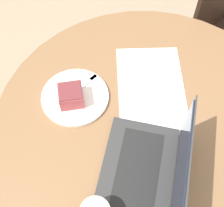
% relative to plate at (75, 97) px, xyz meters
% --- Properties ---
extents(ground_plane, '(12.00, 12.00, 0.00)m').
position_rel_plate_xyz_m(ground_plane, '(-0.02, -0.26, -0.76)').
color(ground_plane, gray).
extents(dining_table, '(1.01, 1.01, 0.75)m').
position_rel_plate_xyz_m(dining_table, '(-0.02, -0.26, -0.19)').
color(dining_table, brown).
rests_on(dining_table, ground_plane).
extents(paper_document, '(0.41, 0.32, 0.00)m').
position_rel_plate_xyz_m(paper_document, '(0.11, -0.24, -0.00)').
color(paper_document, white).
rests_on(paper_document, dining_table).
extents(plate, '(0.22, 0.22, 0.01)m').
position_rel_plate_xyz_m(plate, '(0.00, 0.00, 0.00)').
color(plate, silver).
rests_on(plate, dining_table).
extents(cake_slice, '(0.10, 0.10, 0.06)m').
position_rel_plate_xyz_m(cake_slice, '(-0.02, 0.00, 0.04)').
color(cake_slice, '#B74C51').
rests_on(cake_slice, plate).
extents(fork, '(0.16, 0.10, 0.00)m').
position_rel_plate_xyz_m(fork, '(0.04, -0.01, 0.01)').
color(fork, silver).
rests_on(fork, plate).
extents(laptop, '(0.35, 0.24, 0.22)m').
position_rel_plate_xyz_m(laptop, '(-0.20, -0.29, 0.03)').
color(laptop, '#2D2D2D').
rests_on(laptop, dining_table).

